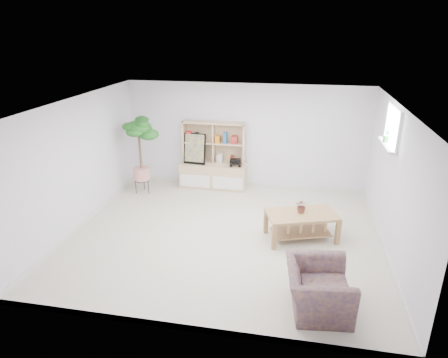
% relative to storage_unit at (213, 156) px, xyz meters
% --- Properties ---
extents(floor, '(5.50, 5.00, 0.01)m').
position_rel_storage_unit_xyz_m(floor, '(0.71, -2.24, -0.77)').
color(floor, beige).
rests_on(floor, ground).
extents(ceiling, '(5.50, 5.00, 0.01)m').
position_rel_storage_unit_xyz_m(ceiling, '(0.71, -2.24, 1.63)').
color(ceiling, white).
rests_on(ceiling, walls).
extents(walls, '(5.51, 5.01, 2.40)m').
position_rel_storage_unit_xyz_m(walls, '(0.71, -2.24, 0.43)').
color(walls, white).
rests_on(walls, floor).
extents(baseboard, '(5.50, 5.00, 0.10)m').
position_rel_storage_unit_xyz_m(baseboard, '(0.71, -2.24, -0.72)').
color(baseboard, silver).
rests_on(baseboard, floor).
extents(window, '(0.10, 0.98, 0.68)m').
position_rel_storage_unit_xyz_m(window, '(3.44, -1.64, 1.23)').
color(window, '#C8DDFF').
rests_on(window, walls).
extents(window_sill, '(0.14, 1.00, 0.04)m').
position_rel_storage_unit_xyz_m(window_sill, '(3.38, -1.64, 0.91)').
color(window_sill, silver).
rests_on(window_sill, walls).
extents(storage_unit, '(1.54, 0.52, 1.54)m').
position_rel_storage_unit_xyz_m(storage_unit, '(0.00, 0.00, 0.00)').
color(storage_unit, tan).
rests_on(storage_unit, floor).
extents(poster, '(0.52, 0.16, 0.71)m').
position_rel_storage_unit_xyz_m(poster, '(-0.42, -0.05, 0.16)').
color(poster, yellow).
rests_on(poster, storage_unit).
extents(toy_truck, '(0.38, 0.29, 0.19)m').
position_rel_storage_unit_xyz_m(toy_truck, '(0.53, -0.06, -0.10)').
color(toy_truck, black).
rests_on(toy_truck, storage_unit).
extents(coffee_table, '(1.36, 1.02, 0.49)m').
position_rel_storage_unit_xyz_m(coffee_table, '(2.05, -2.11, -0.52)').
color(coffee_table, '#956743').
rests_on(coffee_table, floor).
extents(table_plant, '(0.24, 0.21, 0.25)m').
position_rel_storage_unit_xyz_m(table_plant, '(2.04, -2.07, -0.15)').
color(table_plant, '#155C17').
rests_on(table_plant, coffee_table).
extents(floor_tree, '(0.81, 0.81, 1.74)m').
position_rel_storage_unit_xyz_m(floor_tree, '(-1.51, -0.63, 0.10)').
color(floor_tree, '#125F10').
rests_on(floor_tree, floor).
extents(armchair, '(0.94, 1.05, 0.71)m').
position_rel_storage_unit_xyz_m(armchair, '(2.29, -3.98, -0.41)').
color(armchair, navy).
rests_on(armchair, floor).
extents(sill_plant, '(0.14, 0.13, 0.22)m').
position_rel_storage_unit_xyz_m(sill_plant, '(3.38, -1.52, 1.04)').
color(sill_plant, '#125F10').
rests_on(sill_plant, window_sill).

